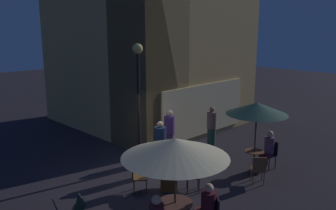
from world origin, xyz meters
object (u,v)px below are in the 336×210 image
Objects in this scene: cafe_chair_0 at (259,168)px; patio_umbrella_1 at (175,148)px; cafe_table_0 at (254,159)px; cafe_chair_6 at (196,173)px; patron_standing_6 at (212,130)px; patron_seated_0 at (268,148)px; patio_umbrella_0 at (257,109)px; cafe_chair_1 at (271,152)px; patron_standing_5 at (160,147)px; patron_seated_3 at (168,178)px; street_lamp_near_corner at (138,82)px; patron_standing_4 at (169,134)px; cafe_table_1 at (175,210)px; cafe_chair_5 at (169,187)px; cafe_table_2 at (167,174)px; patron_seated_1 at (206,205)px; cafe_chair_4 at (136,174)px.

patio_umbrella_1 is at bearing 138.99° from cafe_chair_0.
cafe_table_0 is 0.86× the size of cafe_chair_6.
patron_seated_0 is at bearing 64.51° from patron_standing_6.
patron_seated_0 reaches higher than cafe_chair_6.
patio_umbrella_0 is 2.63× the size of cafe_chair_6.
patron_standing_5 is (-2.90, 2.27, 0.31)m from cafe_chair_1.
patron_seated_0 is at bearing 5.36° from patio_umbrella_1.
cafe_chair_0 is 2.94m from patron_seated_3.
street_lamp_near_corner is at bearing -37.07° from patron_seated_0.
cafe_chair_1 is at bearing -44.94° from street_lamp_near_corner.
patron_standing_5 is (-1.14, -0.73, -0.03)m from patron_standing_4.
patron_seated_3 is at bearing 51.60° from cafe_table_1.
cafe_chair_5 is (-3.42, 0.42, 0.03)m from cafe_table_0.
cafe_chair_6 reaches higher than cafe_table_1.
patio_umbrella_0 is 3.26m from patron_standing_5.
patron_seated_3 reaches higher than cafe_chair_5.
cafe_chair_0 reaches higher than cafe_table_1.
cafe_chair_6 reaches higher than cafe_table_2.
cafe_chair_5 is (-3.42, 0.42, -1.60)m from patio_umbrella_0.
street_lamp_near_corner is at bearing -65.36° from patron_seated_1.
cafe_chair_0 is (3.60, 0.04, -1.51)m from patio_umbrella_1.
cafe_table_1 is 1.25m from cafe_chair_5.
patron_standing_4 is at bearing -80.84° from patron_seated_1.
street_lamp_near_corner is 3.54m from patron_standing_6.
street_lamp_near_corner is 4.78m from patron_seated_1.
patio_umbrella_0 is at bearing 0.00° from cafe_table_0.
patron_standing_4 is 1.65m from patron_standing_6.
patio_umbrella_0 is 1.35× the size of patron_standing_5.
patron_standing_5 is at bearing -28.92° from patron_standing_6.
patio_umbrella_0 is 0.98× the size of patio_umbrella_1.
patron_seated_3 is (-3.99, 0.63, -0.00)m from patron_seated_0.
cafe_chair_4 reaches higher than cafe_chair_1.
cafe_table_2 is 3.45m from patio_umbrella_0.
cafe_chair_5 is at bearing 1.57° from cafe_chair_1.
patio_umbrella_1 is at bearing -177.69° from patron_seated_3.
patron_seated_0 is (2.95, -3.06, -2.16)m from street_lamp_near_corner.
patio_umbrella_0 is at bearing -52.29° from street_lamp_near_corner.
cafe_chair_0 reaches higher than cafe_table_0.
street_lamp_near_corner reaches higher than cafe_table_2.
patio_umbrella_0 is 4.18m from cafe_chair_4.
patron_seated_0 is (4.09, -0.53, 0.20)m from cafe_chair_5.
cafe_chair_6 is (1.94, 1.05, -0.04)m from cafe_table_1.
cafe_chair_1 is 4.19m from patron_seated_3.
cafe_chair_5 is (-1.14, -2.53, -2.36)m from street_lamp_near_corner.
patron_seated_1 is (-0.83, -2.12, 0.16)m from cafe_table_2.
patron_standing_5 reaches higher than cafe_chair_6.
patron_seated_1 is at bearing 8.10° from patron_standing_6.
cafe_table_2 is at bearing -167.98° from patron_standing_4.
patron_seated_1 is 0.69× the size of patron_standing_6.
patron_standing_6 reaches higher than cafe_chair_6.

